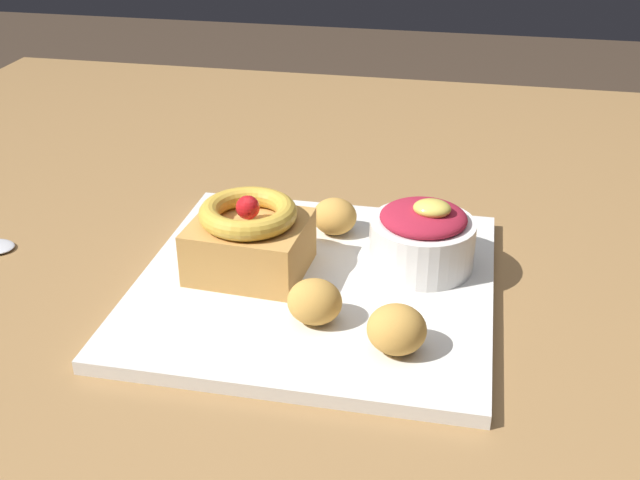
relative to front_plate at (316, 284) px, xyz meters
name	(u,v)px	position (x,y,z in m)	size (l,w,h in m)	color
dining_table	(311,306)	(-0.03, 0.11, -0.09)	(1.27, 1.10, 0.73)	olive
front_plate	(316,284)	(0.00, 0.00, 0.00)	(0.31, 0.31, 0.01)	white
cake_slice	(249,238)	(-0.06, 0.00, 0.04)	(0.10, 0.09, 0.07)	#C68E47
berry_ramekin	(422,237)	(0.09, 0.04, 0.04)	(0.09, 0.09, 0.07)	white
fritter_front	(315,302)	(0.01, -0.06, 0.02)	(0.04, 0.04, 0.04)	gold
fritter_middle	(397,329)	(0.08, -0.09, 0.02)	(0.05, 0.04, 0.04)	gold
fritter_back	(335,216)	(0.00, 0.09, 0.02)	(0.04, 0.04, 0.04)	gold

